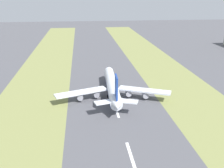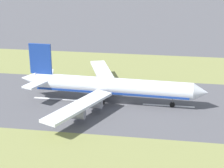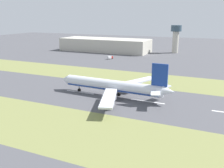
{
  "view_description": "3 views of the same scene",
  "coord_description": "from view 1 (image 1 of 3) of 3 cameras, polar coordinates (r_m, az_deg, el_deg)",
  "views": [
    {
      "loc": [
        -16.74,
        -145.18,
        57.39
      ],
      "look_at": [
        0.13,
        -4.38,
        7.0
      ],
      "focal_mm": 42.0,
      "sensor_mm": 36.0,
      "label": 1
    },
    {
      "loc": [
        121.71,
        14.51,
        52.01
      ],
      "look_at": [
        0.13,
        -4.38,
        7.0
      ],
      "focal_mm": 60.0,
      "sensor_mm": 36.0,
      "label": 2
    },
    {
      "loc": [
        -122.93,
        -60.98,
        42.95
      ],
      "look_at": [
        0.13,
        -4.38,
        7.0
      ],
      "focal_mm": 42.0,
      "sensor_mm": 36.0,
      "label": 3
    }
  ],
  "objects": [
    {
      "name": "grass_median_east",
      "position": [
        167.88,
        15.21,
        -1.14
      ],
      "size": [
        40.0,
        600.0,
        0.01
      ],
      "primitive_type": "cube",
      "color": "olive",
      "rests_on": "ground"
    },
    {
      "name": "centreline_dash_far",
      "position": [
        171.55,
        -0.84,
        0.02
      ],
      "size": [
        1.2,
        18.0,
        0.01
      ],
      "primitive_type": "cube",
      "color": "silver",
      "rests_on": "ground"
    },
    {
      "name": "ground_plane",
      "position": [
        157.01,
        -0.24,
        -1.88
      ],
      "size": [
        800.0,
        800.0,
        0.0
      ],
      "primitive_type": "plane",
      "color": "#4C4C51"
    },
    {
      "name": "airplane_main_jet",
      "position": [
        149.04,
        0.06,
        -0.6
      ],
      "size": [
        64.08,
        67.17,
        20.2
      ],
      "color": "silver",
      "rests_on": "ground"
    },
    {
      "name": "grass_median_west",
      "position": [
        158.65,
        -16.62,
        -2.51
      ],
      "size": [
        40.0,
        600.0,
        0.01
      ],
      "primitive_type": "cube",
      "color": "olive",
      "rests_on": "ground"
    },
    {
      "name": "centreline_dash_near",
      "position": [
        100.51,
        4.14,
        -15.31
      ],
      "size": [
        1.2,
        18.0,
        0.01
      ],
      "primitive_type": "cube",
      "color": "silver",
      "rests_on": "ground"
    },
    {
      "name": "centreline_dash_mid",
      "position": [
        134.78,
        0.96,
        -5.64
      ],
      "size": [
        1.2,
        18.0,
        0.01
      ],
      "primitive_type": "cube",
      "color": "silver",
      "rests_on": "ground"
    }
  ]
}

